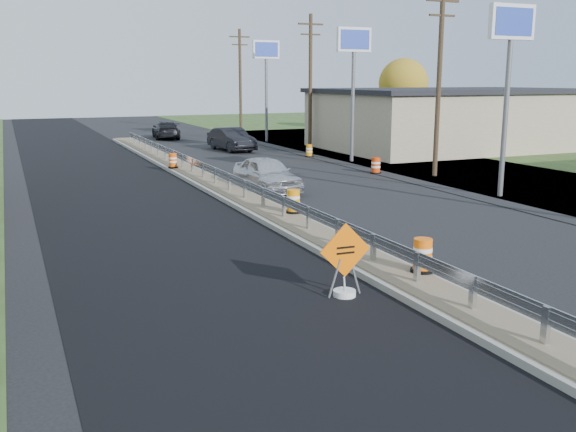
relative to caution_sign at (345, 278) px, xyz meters
name	(u,v)px	position (x,y,z in m)	size (l,w,h in m)	color
ground	(308,235)	(1.79, 5.71, -0.44)	(140.00, 140.00, 0.00)	black
milled_overlay	(119,195)	(-2.61, 15.71, -0.44)	(7.20, 120.00, 0.01)	black
median	(230,192)	(1.79, 13.71, -0.33)	(1.60, 55.00, 0.23)	gray
guardrail	(222,175)	(1.79, 14.71, 0.28)	(0.10, 46.15, 0.72)	silver
retail_building_near	(452,118)	(22.78, 25.71, 1.71)	(18.50, 12.50, 4.27)	tan
pylon_sign_south	(511,40)	(12.29, 8.71, 6.03)	(2.20, 0.30, 7.90)	slate
pylon_sign_mid	(354,52)	(12.29, 21.71, 6.03)	(2.20, 0.30, 7.90)	slate
pylon_sign_north	(266,59)	(12.29, 35.71, 6.03)	(2.20, 0.30, 7.90)	slate
utility_pole_smid	(439,79)	(13.29, 14.71, 4.49)	(1.90, 0.26, 9.40)	#473523
utility_pole_nmid	(310,79)	(13.29, 29.71, 4.49)	(1.90, 0.26, 9.40)	#473523
utility_pole_north	(240,79)	(13.29, 44.71, 4.49)	(1.90, 0.26, 9.40)	#473523
tree_far_yellow	(403,83)	(27.79, 39.71, 4.09)	(4.62, 4.62, 6.86)	#473523
caution_sign	(345,278)	(0.00, 0.00, 0.00)	(1.27, 0.53, 1.74)	white
barrel_median_near	(422,256)	(2.34, 0.28, 0.19)	(0.58, 0.58, 0.85)	black
barrel_median_mid	(293,202)	(2.34, 8.14, 0.19)	(0.57, 0.57, 0.84)	black
barrel_median_far	(173,161)	(1.24, 21.65, 0.16)	(0.53, 0.53, 0.78)	black
barrel_shoulder_near	(376,166)	(10.99, 16.75, -0.03)	(0.58, 0.58, 0.86)	black
barrel_shoulder_mid	(309,151)	(10.99, 24.96, -0.06)	(0.54, 0.54, 0.80)	black
barrel_shoulder_far	(226,134)	(10.08, 39.40, -0.05)	(0.56, 0.56, 0.82)	black
car_silver	(267,174)	(3.66, 14.01, 0.32)	(1.81, 4.51, 1.54)	silver
car_dark_mid	(232,139)	(7.55, 30.46, 0.36)	(1.70, 4.87, 1.60)	black
car_dark_far	(166,130)	(5.48, 41.60, 0.29)	(2.06, 5.06, 1.47)	black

